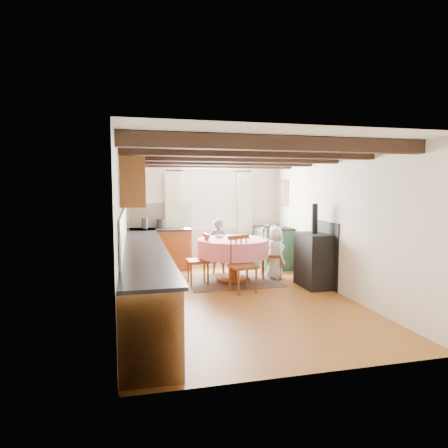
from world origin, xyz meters
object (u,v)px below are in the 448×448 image
object	(u,v)px
aga_range	(273,247)
child_far	(218,246)
chair_right	(271,253)
chair_near	(243,264)
cast_iron_stove	(314,245)
child_right	(275,253)
cup	(234,237)
dining_table	(233,260)
chair_left	(198,259)

from	to	relation	value
aga_range	child_far	size ratio (longest dim) A/B	0.88
chair_right	chair_near	bearing A→B (deg)	151.75
chair_near	aga_range	bearing A→B (deg)	44.22
cast_iron_stove	child_right	size ratio (longest dim) A/B	1.46
cast_iron_stove	cup	size ratio (longest dim) A/B	14.12
chair_right	child_right	bearing A→B (deg)	-130.60
chair_near	child_right	xyz separation A→B (m)	(0.90, 0.78, 0.03)
chair_right	child_right	world-z (taller)	child_right
dining_table	chair_left	size ratio (longest dim) A/B	1.43
child_far	aga_range	bearing A→B (deg)	-153.17
dining_table	child_far	xyz separation A→B (m)	(-0.12, 0.78, 0.17)
chair_near	cup	size ratio (longest dim) A/B	9.10
child_far	cup	world-z (taller)	child_far
aga_range	child_far	bearing A→B (deg)	-167.51
cup	child_right	bearing A→B (deg)	4.85
child_right	cup	world-z (taller)	child_right
chair_right	cup	bearing A→B (deg)	116.95
cast_iron_stove	chair_left	bearing A→B (deg)	161.72
cup	aga_range	bearing A→B (deg)	43.54
chair_near	child_right	world-z (taller)	child_right
aga_range	child_far	world-z (taller)	child_far
child_right	cup	size ratio (longest dim) A/B	9.65
dining_table	aga_range	distance (m)	1.64
chair_left	dining_table	bearing A→B (deg)	94.15
child_far	cup	xyz separation A→B (m)	(0.12, -0.87, 0.30)
dining_table	child_right	bearing A→B (deg)	-1.01
chair_near	chair_right	size ratio (longest dim) A/B	0.97
cast_iron_stove	dining_table	bearing A→B (deg)	151.00
child_far	child_right	world-z (taller)	child_far
dining_table	chair_near	world-z (taller)	chair_near
cast_iron_stove	chair_right	bearing A→B (deg)	122.83
dining_table	chair_right	distance (m)	0.82
dining_table	child_right	distance (m)	0.88
chair_right	child_far	distance (m)	1.18
child_right	cup	bearing A→B (deg)	86.30
child_far	cup	bearing A→B (deg)	112.22
aga_range	cast_iron_stove	xyz separation A→B (m)	(0.11, -1.82, 0.30)
chair_left	chair_right	distance (m)	1.53
aga_range	chair_right	bearing A→B (deg)	-112.27
chair_right	aga_range	size ratio (longest dim) A/B	1.00
dining_table	cast_iron_stove	size ratio (longest dim) A/B	0.90
cup	chair_right	bearing A→B (deg)	10.96
chair_near	child_far	bearing A→B (deg)	81.28
aga_range	cup	world-z (taller)	aga_range
child_far	cast_iron_stove	bearing A→B (deg)	148.12
chair_left	child_far	size ratio (longest dim) A/B	0.83
aga_range	cup	size ratio (longest dim) A/B	9.42
aga_range	child_right	distance (m)	1.15
child_far	child_right	xyz separation A→B (m)	(0.99, -0.79, -0.06)
cast_iron_stove	child_far	xyz separation A→B (m)	(-1.46, 1.52, -0.19)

